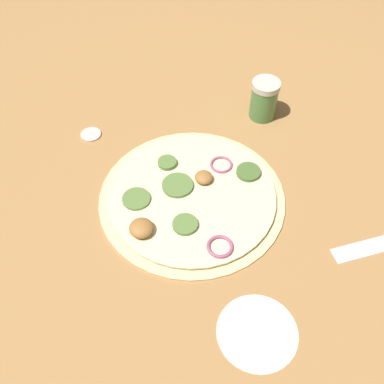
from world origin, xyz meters
The scene contains 5 objects.
ground_plane centered at (0.00, 0.00, 0.00)m, with size 3.00×3.00×0.00m, color #9E703F.
pizza centered at (0.00, 0.00, 0.01)m, with size 0.33×0.33×0.03m.
spice_jar centered at (0.11, -0.24, 0.04)m, with size 0.06×0.06×0.08m.
loose_cap centered at (0.24, 0.08, 0.00)m, with size 0.04×0.04×0.01m.
flour_patch centered at (-0.25, 0.05, 0.00)m, with size 0.12×0.12×0.00m.
Camera 1 is at (-0.41, 0.26, 0.62)m, focal length 42.00 mm.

